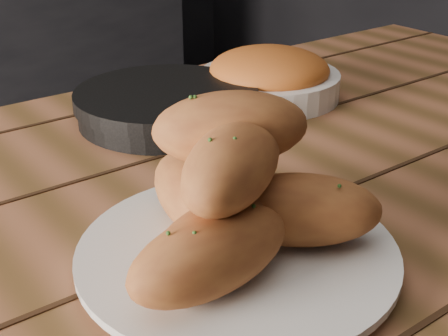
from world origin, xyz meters
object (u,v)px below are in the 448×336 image
table (232,249)px  skillet (168,104)px  plate (237,255)px  bowl (269,77)px  bread_rolls (231,199)px

table → skillet: size_ratio=4.04×
plate → skillet: (0.15, 0.35, 0.01)m
table → bowl: size_ratio=7.16×
skillet → plate: bearing=-113.1°
skillet → bowl: (0.18, -0.01, 0.01)m
table → bread_rolls: bread_rolls is taller
plate → bowl: size_ratio=1.32×
table → skillet: skillet is taller
table → skillet: 0.24m
plate → bowl: 0.47m
skillet → bowl: size_ratio=1.77×
table → plate: plate is taller
bread_rolls → bowl: bearing=44.9°
bowl → skillet: bearing=176.4°
bread_rolls → bowl: size_ratio=1.19×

